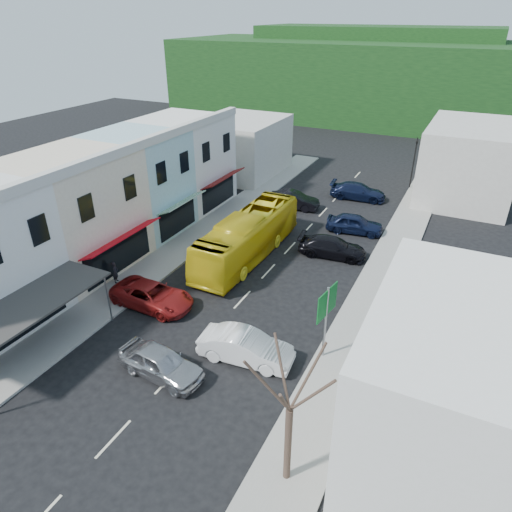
{
  "coord_description": "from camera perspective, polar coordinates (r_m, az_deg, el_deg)",
  "views": [
    {
      "loc": [
        11.51,
        -17.47,
        16.31
      ],
      "look_at": [
        0.0,
        6.0,
        2.2
      ],
      "focal_mm": 32.0,
      "sensor_mm": 36.0,
      "label": 1
    }
  ],
  "objects": [
    {
      "name": "ground",
      "position": [
        26.53,
        -5.8,
        -9.76
      ],
      "size": [
        120.0,
        120.0,
        0.0
      ],
      "primitive_type": "plane",
      "color": "black",
      "rests_on": "ground"
    },
    {
      "name": "bus",
      "position": [
        33.59,
        -1.02,
        2.29
      ],
      "size": [
        2.67,
        11.64,
        3.1
      ],
      "primitive_type": "imported",
      "rotation": [
        0.0,
        0.0,
        -0.01
      ],
      "color": "gold",
      "rests_on": "ground"
    },
    {
      "name": "street_tree",
      "position": [
        17.19,
        4.22,
        -18.66
      ],
      "size": [
        4.11,
        4.11,
        7.5
      ],
      "primitive_type": null,
      "rotation": [
        0.0,
        0.0,
        -0.42
      ],
      "color": "#3C2B22",
      "rests_on": "ground"
    },
    {
      "name": "car_navy_mid",
      "position": [
        38.65,
        12.22,
        3.86
      ],
      "size": [
        4.6,
        2.38,
        1.4
      ],
      "primitive_type": "imported",
      "rotation": [
        0.0,
        0.0,
        1.71
      ],
      "color": "black",
      "rests_on": "ground"
    },
    {
      "name": "car_red",
      "position": [
        29.08,
        -12.84,
        -4.91
      ],
      "size": [
        4.64,
        2.0,
        1.4
      ],
      "primitive_type": "imported",
      "rotation": [
        0.0,
        0.0,
        1.55
      ],
      "color": "maroon",
      "rests_on": "ground"
    },
    {
      "name": "right_building",
      "position": [
        18.36,
        26.16,
        -17.44
      ],
      "size": [
        8.0,
        9.0,
        8.0
      ],
      "primitive_type": "cube",
      "color": "silver",
      "rests_on": "ground"
    },
    {
      "name": "car_white",
      "position": [
        24.33,
        -1.29,
        -11.56
      ],
      "size": [
        4.56,
        2.22,
        1.4
      ],
      "primitive_type": "imported",
      "rotation": [
        0.0,
        0.0,
        1.67
      ],
      "color": "silver",
      "rests_on": "ground"
    },
    {
      "name": "traffic_signal",
      "position": [
        49.65,
        19.07,
        10.84
      ],
      "size": [
        0.85,
        1.22,
        5.28
      ],
      "primitive_type": null,
      "rotation": [
        0.0,
        0.0,
        3.29
      ],
      "color": "black",
      "rests_on": "ground"
    },
    {
      "name": "car_black_far",
      "position": [
        42.83,
        4.66,
        6.89
      ],
      "size": [
        4.55,
        2.21,
        1.4
      ],
      "primitive_type": "imported",
      "rotation": [
        0.0,
        0.0,
        1.67
      ],
      "color": "black",
      "rests_on": "ground"
    },
    {
      "name": "distant_block_left",
      "position": [
        52.03,
        -1.74,
        13.52
      ],
      "size": [
        8.0,
        10.0,
        6.0
      ],
      "primitive_type": "cube",
      "color": "#B7B2A8",
      "rests_on": "ground"
    },
    {
      "name": "sidewalk_left",
      "position": [
        37.14,
        -7.7,
        2.17
      ],
      "size": [
        3.0,
        52.0,
        0.15
      ],
      "primitive_type": "cube",
      "color": "gray",
      "rests_on": "ground"
    },
    {
      "name": "sidewalk_right",
      "position": [
        32.16,
        15.34,
        -3.09
      ],
      "size": [
        3.0,
        52.0,
        0.15
      ],
      "primitive_type": "cube",
      "color": "gray",
      "rests_on": "ground"
    },
    {
      "name": "shopfront_row",
      "position": [
        35.11,
        -19.51,
        6.16
      ],
      "size": [
        8.25,
        30.0,
        8.0
      ],
      "color": "silver",
      "rests_on": "ground"
    },
    {
      "name": "hillside",
      "position": [
        84.12,
        18.27,
        20.52
      ],
      "size": [
        80.0,
        26.0,
        14.0
      ],
      "color": "black",
      "rests_on": "ground"
    },
    {
      "name": "direction_sign",
      "position": [
        23.8,
        8.66,
        -8.4
      ],
      "size": [
        0.85,
        2.04,
        4.38
      ],
      "primitive_type": null,
      "rotation": [
        0.0,
        0.0,
        -0.16
      ],
      "color": "#08571C",
      "rests_on": "ground"
    },
    {
      "name": "car_silver",
      "position": [
        23.93,
        -11.79,
        -13.09
      ],
      "size": [
        4.55,
        2.22,
        1.4
      ],
      "primitive_type": "imported",
      "rotation": [
        0.0,
        0.0,
        1.47
      ],
      "color": "#A5A5A9",
      "rests_on": "ground"
    },
    {
      "name": "pedestrian_left",
      "position": [
        31.82,
        -17.21,
        -1.8
      ],
      "size": [
        0.6,
        0.71,
        1.7
      ],
      "primitive_type": "imported",
      "rotation": [
        0.0,
        0.0,
        1.97
      ],
      "color": "black",
      "rests_on": "sidewalk_left"
    },
    {
      "name": "car_black_near",
      "position": [
        34.53,
        9.51,
        1.06
      ],
      "size": [
        4.68,
        2.34,
        1.4
      ],
      "primitive_type": "imported",
      "rotation": [
        0.0,
        0.0,
        1.68
      ],
      "color": "black",
      "rests_on": "ground"
    },
    {
      "name": "car_navy_far",
      "position": [
        45.96,
        12.62,
        7.81
      ],
      "size": [
        4.64,
        2.22,
        1.4
      ],
      "primitive_type": "imported",
      "rotation": [
        0.0,
        0.0,
        1.66
      ],
      "color": "black",
      "rests_on": "ground"
    },
    {
      "name": "distant_block_right",
      "position": [
        49.17,
        25.02,
        10.64
      ],
      "size": [
        8.0,
        12.0,
        7.0
      ],
      "primitive_type": "cube",
      "color": "#B7B2A8",
      "rests_on": "ground"
    }
  ]
}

